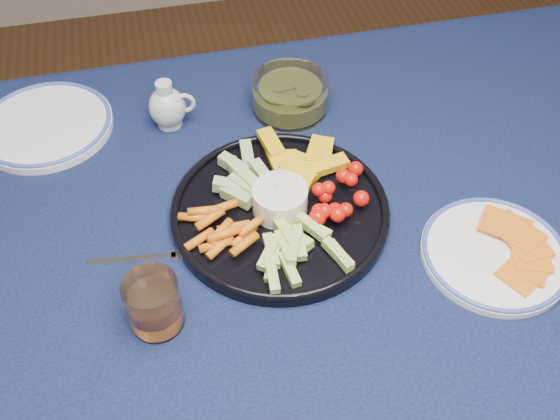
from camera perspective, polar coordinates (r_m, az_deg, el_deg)
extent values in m
cube|color=#492A18|center=(0.91, 6.55, -5.23)|extent=(1.60, 1.00, 0.04)
cube|color=black|center=(0.89, 6.68, -4.35)|extent=(1.66, 1.06, 0.01)
cube|color=black|center=(1.35, -0.82, 9.53)|extent=(1.66, 0.01, 0.30)
cylinder|color=black|center=(0.92, 0.00, -0.27)|extent=(0.32, 0.32, 0.01)
torus|color=black|center=(0.91, 0.00, 0.17)|extent=(0.32, 0.32, 0.01)
cylinder|color=white|center=(0.90, 0.00, 0.92)|extent=(0.08, 0.08, 0.04)
cylinder|color=white|center=(0.89, 0.00, 1.70)|extent=(0.07, 0.07, 0.01)
cylinder|color=silver|center=(1.09, -10.03, 7.93)|extent=(0.04, 0.04, 0.01)
ellipsoid|color=silver|center=(1.07, -10.26, 9.22)|extent=(0.06, 0.06, 0.07)
cylinder|color=silver|center=(1.04, -10.53, 10.76)|extent=(0.03, 0.03, 0.03)
torus|color=silver|center=(1.06, -8.75, 9.64)|extent=(0.04, 0.01, 0.04)
torus|color=#3F52B1|center=(1.05, -10.44, 10.23)|extent=(0.03, 0.03, 0.00)
cylinder|color=white|center=(1.09, 0.92, 10.49)|extent=(0.13, 0.13, 0.06)
cylinder|color=#636A1E|center=(1.09, 0.91, 10.05)|extent=(0.11, 0.11, 0.03)
cylinder|color=white|center=(0.92, 18.98, -3.86)|extent=(0.20, 0.20, 0.01)
torus|color=#3F52B1|center=(0.92, 19.08, -3.61)|extent=(0.20, 0.20, 0.01)
cylinder|color=white|center=(0.80, -11.47, -8.38)|extent=(0.07, 0.07, 0.08)
cylinder|color=orange|center=(0.82, -11.27, -9.07)|extent=(0.06, 0.06, 0.04)
cube|color=white|center=(0.90, -13.38, -4.40)|extent=(0.12, 0.02, 0.00)
cube|color=white|center=(0.89, -8.93, -4.06)|extent=(0.03, 0.02, 0.00)
cube|color=white|center=(0.95, 20.98, -3.45)|extent=(0.10, 0.09, 0.00)
cylinder|color=white|center=(1.13, -20.59, 7.21)|extent=(0.22, 0.22, 0.01)
torus|color=#3F52B1|center=(1.13, -20.70, 7.50)|extent=(0.22, 0.22, 0.01)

